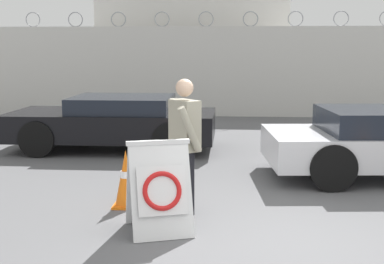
% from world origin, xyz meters
% --- Properties ---
extents(ground_plane, '(90.00, 90.00, 0.00)m').
position_xyz_m(ground_plane, '(0.00, 0.00, 0.00)').
color(ground_plane, '#5B5B5E').
extents(perimeter_wall, '(36.00, 0.30, 3.21)m').
position_xyz_m(perimeter_wall, '(-0.00, 11.15, 1.39)').
color(perimeter_wall, silver).
rests_on(perimeter_wall, ground_plane).
extents(building_block, '(6.59, 6.87, 4.50)m').
position_xyz_m(building_block, '(-1.93, 16.15, 2.25)').
color(building_block, silver).
rests_on(building_block, ground_plane).
extents(barricade_sign, '(0.89, 0.91, 1.09)m').
position_xyz_m(barricade_sign, '(-1.42, 0.46, 0.54)').
color(barricade_sign, white).
rests_on(barricade_sign, ground_plane).
extents(security_guard, '(0.47, 0.67, 1.74)m').
position_xyz_m(security_guard, '(-1.19, 1.20, 0.97)').
color(security_guard, black).
rests_on(security_guard, ground_plane).
extents(traffic_cone_mid, '(0.35, 0.35, 0.78)m').
position_xyz_m(traffic_cone_mid, '(-2.00, 1.42, 0.39)').
color(traffic_cone_mid, orange).
rests_on(traffic_cone_mid, ground_plane).
extents(parked_car_front_coupe, '(4.24, 2.00, 1.12)m').
position_xyz_m(parked_car_front_coupe, '(-3.01, 5.43, 0.60)').
color(parked_car_front_coupe, black).
rests_on(parked_car_front_coupe, ground_plane).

